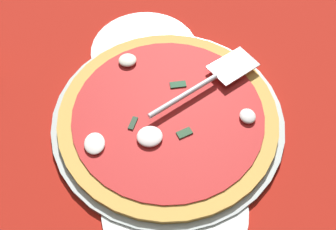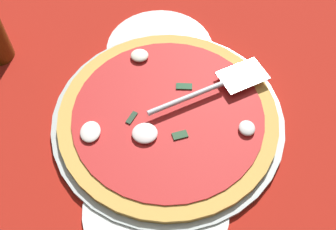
{
  "view_description": "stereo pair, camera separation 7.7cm",
  "coord_description": "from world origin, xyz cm",
  "px_view_note": "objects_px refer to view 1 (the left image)",
  "views": [
    {
      "loc": [
        44.97,
        -3.5,
        66.84
      ],
      "look_at": [
        2.41,
        3.07,
        2.49
      ],
      "focal_mm": 44.77,
      "sensor_mm": 36.0,
      "label": 1
    },
    {
      "loc": [
        45.46,
        4.22,
        66.84
      ],
      "look_at": [
        2.41,
        3.07,
        2.49
      ],
      "focal_mm": 44.77,
      "sensor_mm": 36.0,
      "label": 2
    }
  ],
  "objects_px": {
    "dinner_plate_right": "(175,209)",
    "pizza": "(167,116)",
    "pizza_server": "(209,80)",
    "dinner_plate_left": "(144,51)"
  },
  "relations": [
    {
      "from": "dinner_plate_right",
      "to": "pizza",
      "type": "xyz_separation_m",
      "value": [
        -0.18,
        0.01,
        0.02
      ]
    },
    {
      "from": "dinner_plate_right",
      "to": "pizza_server",
      "type": "height_order",
      "value": "pizza_server"
    },
    {
      "from": "pizza_server",
      "to": "pizza",
      "type": "bearing_deg",
      "value": -176.1
    },
    {
      "from": "pizza",
      "to": "dinner_plate_right",
      "type": "bearing_deg",
      "value": -4.64
    },
    {
      "from": "dinner_plate_left",
      "to": "pizza_server",
      "type": "height_order",
      "value": "pizza_server"
    },
    {
      "from": "dinner_plate_right",
      "to": "pizza",
      "type": "distance_m",
      "value": 0.18
    },
    {
      "from": "dinner_plate_right",
      "to": "pizza",
      "type": "bearing_deg",
      "value": 175.36
    },
    {
      "from": "pizza",
      "to": "dinner_plate_left",
      "type": "bearing_deg",
      "value": -173.23
    },
    {
      "from": "dinner_plate_left",
      "to": "pizza_server",
      "type": "distance_m",
      "value": 0.17
    },
    {
      "from": "pizza",
      "to": "pizza_server",
      "type": "distance_m",
      "value": 0.11
    }
  ]
}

